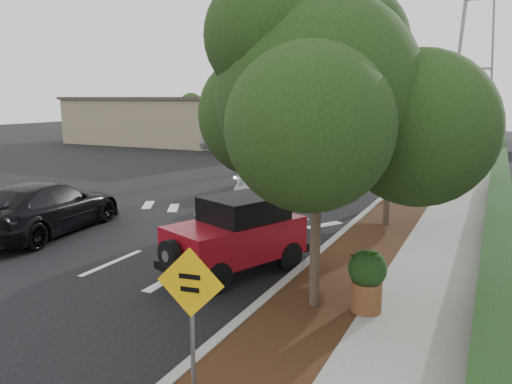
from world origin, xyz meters
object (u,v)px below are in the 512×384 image
Objects in this scene: silver_suv_ahead at (296,179)px; speed_hump_sign at (191,301)px; red_jeep at (241,234)px; black_suv_oncoming at (45,207)px.

silver_suv_ahead is 14.26m from speed_hump_sign.
speed_hump_sign reaches higher than red_jeep.
black_suv_oncoming is at bearing 141.03° from speed_hump_sign.
speed_hump_sign is at bearing 140.10° from black_suv_oncoming.
red_jeep is 9.06m from silver_suv_ahead.
red_jeep is 5.23m from speed_hump_sign.
black_suv_oncoming is (-7.06, 0.48, -0.13)m from red_jeep.
red_jeep reaches higher than silver_suv_ahead.
red_jeep is 1.80× the size of speed_hump_sign.
black_suv_oncoming is 2.67× the size of speed_hump_sign.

